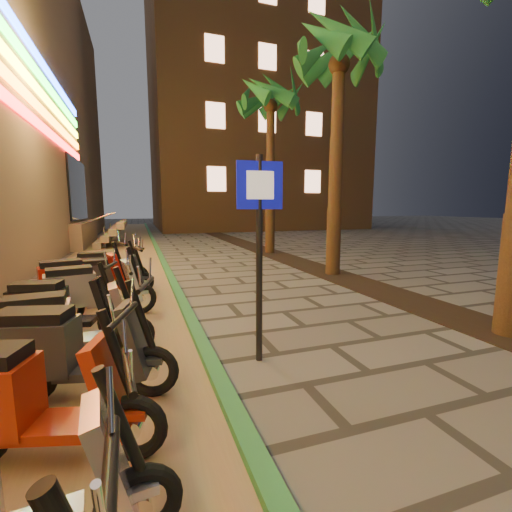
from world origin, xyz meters
name	(u,v)px	position (x,y,z in m)	size (l,w,h in m)	color
ground	(425,511)	(0.00, 0.00, 0.00)	(120.00, 120.00, 0.00)	#474442
parking_strip	(109,269)	(-2.60, 10.00, 0.01)	(3.40, 60.00, 0.01)	#8C7251
green_curb	(165,265)	(-0.90, 10.00, 0.05)	(0.18, 60.00, 0.10)	#2A703B
planting_strip	(378,290)	(3.60, 5.00, 0.01)	(1.20, 40.00, 0.02)	black
apartment_block	(248,98)	(9.00, 32.00, 12.50)	(18.00, 16.06, 25.00)	brown
palm_c	(339,63)	(3.60, 7.00, 5.73)	(2.97, 3.02, 6.91)	#472D19
palm_d	(271,106)	(3.60, 12.00, 5.94)	(2.97, 3.02, 7.16)	#472D19
pedestrian_sign	(259,231)	(-0.28, 2.40, 1.65)	(0.56, 0.11, 2.54)	black
scooter_6	(18,400)	(-2.56, 1.30, 0.52)	(1.71, 0.86, 1.21)	black
scooter_7	(65,350)	(-2.41, 2.16, 0.54)	(1.75, 0.84, 1.23)	black
scooter_8	(62,326)	(-2.58, 3.00, 0.52)	(1.71, 0.64, 1.20)	black
scooter_9	(58,308)	(-2.81, 3.92, 0.50)	(1.64, 0.74, 1.15)	black
scooter_10	(89,291)	(-2.49, 4.72, 0.54)	(1.78, 0.82, 1.25)	black
scooter_11	(79,281)	(-2.78, 5.61, 0.55)	(1.77, 0.93, 1.26)	black
scooter_12	(108,276)	(-2.33, 6.38, 0.47)	(1.54, 0.69, 1.08)	black
scooter_13	(104,268)	(-2.48, 7.35, 0.49)	(1.60, 0.56, 1.13)	black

